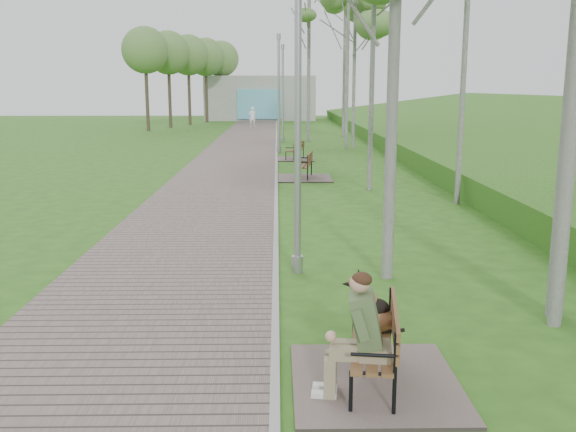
% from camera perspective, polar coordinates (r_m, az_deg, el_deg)
% --- Properties ---
extents(ground, '(120.00, 120.00, 0.00)m').
position_cam_1_polar(ground, '(9.91, -1.11, -6.42)').
color(ground, '#2D551A').
rests_on(ground, ground).
extents(walkway, '(3.50, 67.00, 0.04)m').
position_cam_1_polar(walkway, '(31.13, -4.27, 5.83)').
color(walkway, '#695955').
rests_on(walkway, ground).
extents(kerb, '(0.10, 67.00, 0.05)m').
position_cam_1_polar(kerb, '(31.08, -1.03, 5.86)').
color(kerb, '#999993').
rests_on(kerb, ground).
extents(embankment, '(14.00, 70.00, 1.60)m').
position_cam_1_polar(embankment, '(31.92, 21.14, 5.20)').
color(embankment, '#438624').
rests_on(embankment, ground).
extents(building_north, '(10.00, 5.20, 4.00)m').
position_cam_1_polar(building_north, '(60.44, -2.47, 10.43)').
color(building_north, '#9E9E99').
rests_on(building_north, ground).
extents(bench_main, '(1.72, 1.91, 1.50)m').
position_cam_1_polar(bench_main, '(6.73, 7.13, -11.56)').
color(bench_main, '#695955').
rests_on(bench_main, ground).
extents(bench_second, '(1.77, 1.97, 1.09)m').
position_cam_1_polar(bench_second, '(21.55, 1.39, 3.86)').
color(bench_second, '#695955').
rests_on(bench_second, ground).
extents(bench_third, '(1.54, 1.71, 0.95)m').
position_cam_1_polar(bench_third, '(27.31, 0.62, 5.40)').
color(bench_third, '#695955').
rests_on(bench_third, ground).
extents(lamp_post_near, '(0.19, 0.19, 4.88)m').
position_cam_1_polar(lamp_post_near, '(10.31, 0.88, 7.21)').
color(lamp_post_near, '#96989D').
rests_on(lamp_post_near, ground).
extents(lamp_post_second, '(0.21, 0.21, 5.39)m').
position_cam_1_polar(lamp_post_second, '(29.96, -0.82, 10.43)').
color(lamp_post_second, '#96989D').
rests_on(lamp_post_second, ground).
extents(lamp_post_third, '(0.20, 0.20, 5.28)m').
position_cam_1_polar(lamp_post_third, '(35.81, -0.46, 10.52)').
color(lamp_post_third, '#96989D').
rests_on(lamp_post_third, ground).
extents(pedestrian_near, '(0.63, 0.50, 1.54)m').
position_cam_1_polar(pedestrian_near, '(49.47, -3.19, 8.78)').
color(pedestrian_near, white).
rests_on(pedestrian_near, ground).
extents(birch_mid_c, '(2.44, 2.44, 8.75)m').
position_cam_1_polar(birch_mid_c, '(32.77, 6.02, 18.08)').
color(birch_mid_c, silver).
rests_on(birch_mid_c, ground).
extents(birch_far_a, '(2.73, 2.73, 8.56)m').
position_cam_1_polar(birch_far_a, '(32.01, 5.39, 17.99)').
color(birch_far_a, silver).
rests_on(birch_far_a, ground).
extents(birch_far_c, '(2.95, 2.95, 10.19)m').
position_cam_1_polar(birch_far_c, '(39.59, 5.13, 18.59)').
color(birch_far_c, silver).
rests_on(birch_far_c, ground).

